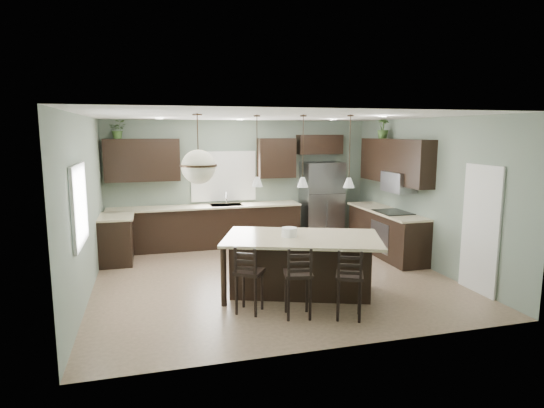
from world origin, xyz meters
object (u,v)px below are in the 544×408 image
at_px(bar_stool_center, 298,282).
at_px(bar_stool_right, 349,283).
at_px(serving_dish, 289,232).
at_px(kitchen_island, 302,265).
at_px(refrigerator, 321,202).
at_px(bar_stool_left, 249,279).
at_px(plant_back_left, 118,129).

distance_m(bar_stool_center, bar_stool_right, 0.70).
bearing_deg(serving_dish, kitchen_island, -20.22).
bearing_deg(refrigerator, bar_stool_left, -123.96).
bearing_deg(plant_back_left, bar_stool_right, -55.10).
bearing_deg(kitchen_island, bar_stool_left, -131.07).
bearing_deg(bar_stool_left, refrigerator, 88.44).
relative_size(refrigerator, kitchen_island, 0.77).
distance_m(kitchen_island, plant_back_left, 4.94).
height_order(bar_stool_left, bar_stool_right, bar_stool_right).
height_order(serving_dish, bar_stool_center, serving_dish).
distance_m(serving_dish, bar_stool_center, 1.06).
xyz_separation_m(bar_stool_right, plant_back_left, (-3.16, 4.52, 2.09)).
relative_size(refrigerator, plant_back_left, 4.87).
bearing_deg(plant_back_left, bar_stool_left, -64.62).
bearing_deg(bar_stool_left, bar_stool_center, 4.18).
distance_m(serving_dish, bar_stool_right, 1.35).
xyz_separation_m(serving_dish, bar_stool_left, (-0.78, -0.60, -0.50)).
bearing_deg(bar_stool_right, serving_dish, 138.09).
xyz_separation_m(refrigerator, bar_stool_right, (-1.31, -4.39, -0.43)).
relative_size(bar_stool_left, bar_stool_center, 0.97).
height_order(refrigerator, bar_stool_left, refrigerator).
bearing_deg(refrigerator, bar_stool_center, -115.30).
bearing_deg(bar_stool_left, serving_dish, 69.97).
xyz_separation_m(kitchen_island, bar_stool_left, (-0.96, -0.53, 0.03)).
distance_m(refrigerator, serving_dish, 3.70).
relative_size(kitchen_island, plant_back_left, 6.32).
bearing_deg(bar_stool_left, plant_back_left, 147.77).
bearing_deg(bar_stool_center, bar_stool_left, 162.73).
bearing_deg(serving_dish, bar_stool_right, -66.65).
bearing_deg(bar_stool_center, plant_back_left, 131.09).
distance_m(kitchen_island, bar_stool_left, 1.10).
xyz_separation_m(bar_stool_left, bar_stool_right, (1.27, -0.56, 0.01)).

